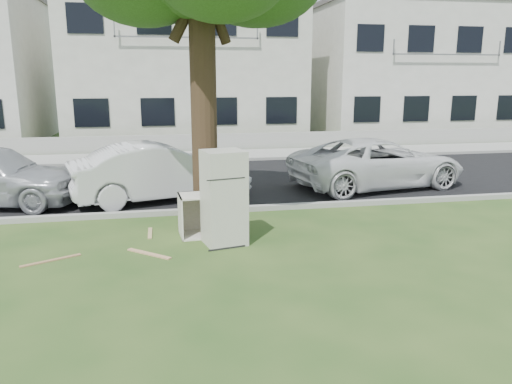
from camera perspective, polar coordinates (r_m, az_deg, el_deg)
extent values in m
plane|color=#264719|center=(9.33, -2.19, -6.25)|extent=(120.00, 120.00, 0.00)
cube|color=black|center=(15.09, -5.66, 1.20)|extent=(120.00, 7.00, 0.01)
cube|color=gray|center=(11.65, -4.03, -2.33)|extent=(120.00, 0.18, 0.12)
cube|color=gray|center=(18.57, -6.69, 3.38)|extent=(120.00, 0.18, 0.12)
cube|color=gray|center=(19.99, -7.01, 4.08)|extent=(120.00, 2.80, 0.01)
cube|color=gray|center=(21.53, -7.33, 5.63)|extent=(120.00, 0.15, 0.70)
cylinder|color=black|center=(10.56, -6.01, 10.35)|extent=(0.54, 0.54, 5.20)
cube|color=silver|center=(26.25, -8.26, 14.02)|extent=(11.00, 8.00, 7.20)
cube|color=silver|center=(29.40, 16.47, 12.93)|extent=(10.00, 8.00, 6.60)
cube|color=#595451|center=(29.62, 16.92, 19.55)|extent=(10.20, 8.16, 0.24)
cube|color=#BBBAA9|center=(9.28, -3.68, -0.66)|extent=(0.86, 0.82, 1.77)
cube|color=silver|center=(9.94, -5.66, -2.58)|extent=(1.11, 0.74, 0.83)
cube|color=#99724A|center=(9.31, -22.38, -7.24)|extent=(0.94, 0.52, 0.02)
cube|color=tan|center=(9.13, -12.13, -6.92)|extent=(0.79, 0.71, 0.02)
cube|color=tan|center=(10.29, -12.01, -4.62)|extent=(0.08, 0.72, 0.02)
imported|color=silver|center=(12.89, -10.93, 2.29)|extent=(4.69, 2.67, 1.46)
imported|color=silver|center=(14.59, 13.74, 3.25)|extent=(5.35, 3.17, 1.39)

